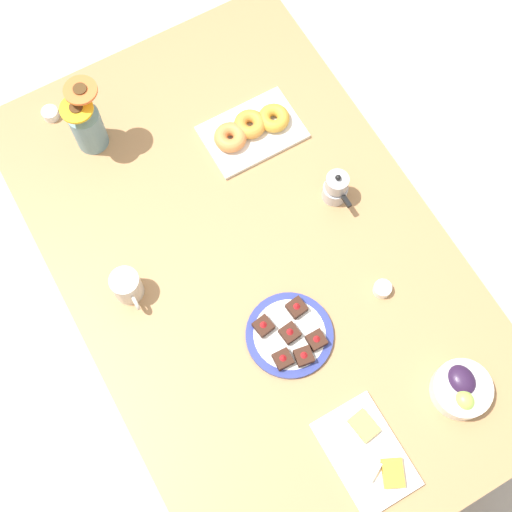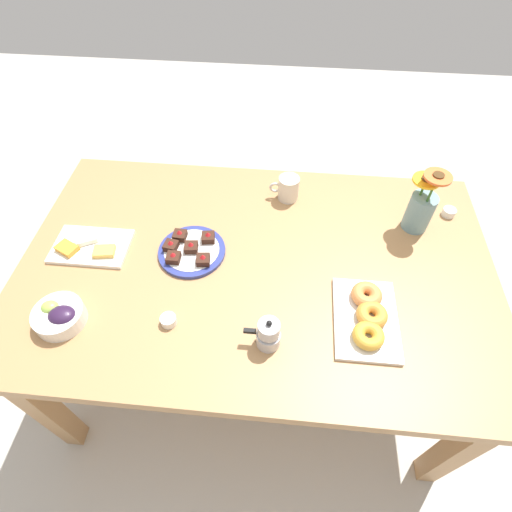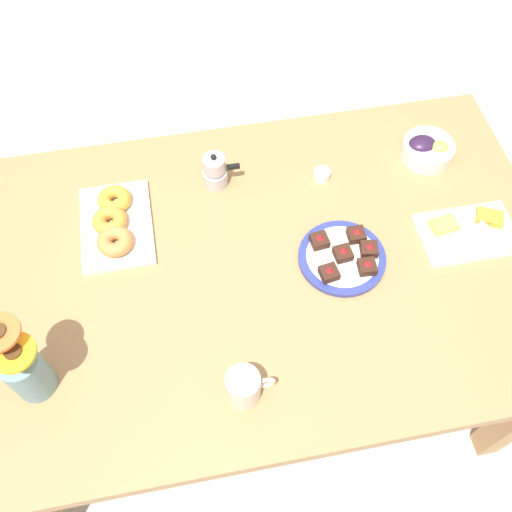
% 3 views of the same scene
% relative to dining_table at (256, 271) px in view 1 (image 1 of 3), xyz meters
% --- Properties ---
extents(ground_plane, '(6.00, 6.00, 0.00)m').
position_rel_dining_table_xyz_m(ground_plane, '(0.00, 0.00, -0.65)').
color(ground_plane, '#B7B2A8').
extents(dining_table, '(1.60, 1.00, 0.74)m').
position_rel_dining_table_xyz_m(dining_table, '(0.00, 0.00, 0.00)').
color(dining_table, '#A87A4C').
rests_on(dining_table, ground_plane).
extents(coffee_mug, '(0.11, 0.08, 0.10)m').
position_rel_dining_table_xyz_m(coffee_mug, '(-0.09, -0.34, 0.13)').
color(coffee_mug, beige).
rests_on(coffee_mug, dining_table).
extents(grape_bowl, '(0.15, 0.15, 0.07)m').
position_rel_dining_table_xyz_m(grape_bowl, '(0.56, 0.27, 0.12)').
color(grape_bowl, white).
rests_on(grape_bowl, dining_table).
extents(cheese_platter, '(0.26, 0.17, 0.03)m').
position_rel_dining_table_xyz_m(cheese_platter, '(0.58, -0.01, 0.10)').
color(cheese_platter, white).
rests_on(cheese_platter, dining_table).
extents(croissant_platter, '(0.19, 0.28, 0.05)m').
position_rel_dining_table_xyz_m(croissant_platter, '(-0.35, 0.18, 0.11)').
color(croissant_platter, white).
rests_on(croissant_platter, dining_table).
extents(jam_cup_honey, '(0.05, 0.05, 0.03)m').
position_rel_dining_table_xyz_m(jam_cup_honey, '(0.24, 0.25, 0.10)').
color(jam_cup_honey, white).
rests_on(jam_cup_honey, dining_table).
extents(jam_cup_berry, '(0.05, 0.05, 0.03)m').
position_rel_dining_table_xyz_m(jam_cup_berry, '(-0.69, -0.30, 0.10)').
color(jam_cup_berry, white).
rests_on(jam_cup_berry, dining_table).
extents(dessert_plate, '(0.23, 0.23, 0.05)m').
position_rel_dining_table_xyz_m(dessert_plate, '(0.23, -0.03, 0.10)').
color(dessert_plate, navy).
rests_on(dessert_plate, dining_table).
extents(flower_vase, '(0.11, 0.12, 0.26)m').
position_rel_dining_table_xyz_m(flower_vase, '(-0.55, -0.23, 0.17)').
color(flower_vase, '#6B939E').
rests_on(flower_vase, dining_table).
extents(moka_pot, '(0.11, 0.07, 0.12)m').
position_rel_dining_table_xyz_m(moka_pot, '(-0.06, 0.29, 0.13)').
color(moka_pot, '#B7B7BC').
rests_on(moka_pot, dining_table).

